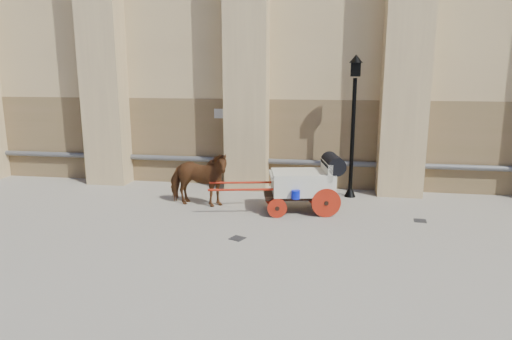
# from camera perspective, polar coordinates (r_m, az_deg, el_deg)

# --- Properties ---
(ground) EXTENTS (90.00, 90.00, 0.00)m
(ground) POSITION_cam_1_polar(r_m,az_deg,el_deg) (12.12, 0.48, -6.66)
(ground) COLOR gray
(ground) RESTS_ON ground
(horse) EXTENTS (2.03, 1.08, 1.65)m
(horse) POSITION_cam_1_polar(r_m,az_deg,el_deg) (13.52, -7.25, -1.11)
(horse) COLOR brown
(horse) RESTS_ON ground
(carriage) EXTENTS (3.88, 1.74, 1.64)m
(carriage) POSITION_cam_1_polar(r_m,az_deg,el_deg) (12.96, 6.39, -1.40)
(carriage) COLOR black
(carriage) RESTS_ON ground
(street_lamp) EXTENTS (0.41, 0.41, 4.42)m
(street_lamp) POSITION_cam_1_polar(r_m,az_deg,el_deg) (14.49, 12.05, 5.80)
(street_lamp) COLOR black
(street_lamp) RESTS_ON ground
(drain_grate_near) EXTENTS (0.42, 0.42, 0.01)m
(drain_grate_near) POSITION_cam_1_polar(r_m,az_deg,el_deg) (11.07, -2.35, -8.53)
(drain_grate_near) COLOR black
(drain_grate_near) RESTS_ON ground
(drain_grate_far) EXTENTS (0.35, 0.35, 0.01)m
(drain_grate_far) POSITION_cam_1_polar(r_m,az_deg,el_deg) (13.06, 19.83, -5.98)
(drain_grate_far) COLOR black
(drain_grate_far) RESTS_ON ground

